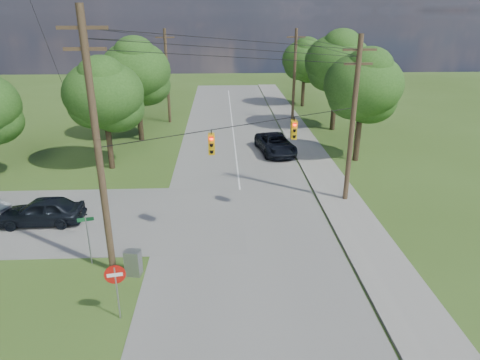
{
  "coord_description": "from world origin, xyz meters",
  "views": [
    {
      "loc": [
        0.76,
        -17.56,
        11.72
      ],
      "look_at": [
        1.78,
        5.0,
        2.75
      ],
      "focal_mm": 32.0,
      "sensor_mm": 36.0,
      "label": 1
    }
  ],
  "objects_px": {
    "pole_ne": "(353,119)",
    "pole_north_w": "(167,76)",
    "do_not_enter_sign": "(116,280)",
    "car_cross_dark": "(42,211)",
    "control_cabinet": "(133,263)",
    "car_main_north": "(275,144)",
    "pole_north_e": "(294,75)",
    "pole_sw": "(98,147)"
  },
  "relations": [
    {
      "from": "car_main_north",
      "to": "control_cabinet",
      "type": "bearing_deg",
      "value": -124.71
    },
    {
      "from": "pole_ne",
      "to": "car_main_north",
      "type": "height_order",
      "value": "pole_ne"
    },
    {
      "from": "pole_north_e",
      "to": "do_not_enter_sign",
      "type": "distance_m",
      "value": 35.56
    },
    {
      "from": "pole_north_e",
      "to": "control_cabinet",
      "type": "relative_size",
      "value": 7.75
    },
    {
      "from": "car_main_north",
      "to": "pole_north_w",
      "type": "bearing_deg",
      "value": 123.28
    },
    {
      "from": "car_main_north",
      "to": "do_not_enter_sign",
      "type": "distance_m",
      "value": 23.27
    },
    {
      "from": "pole_ne",
      "to": "car_cross_dark",
      "type": "bearing_deg",
      "value": -172.19
    },
    {
      "from": "pole_north_e",
      "to": "pole_ne",
      "type": "bearing_deg",
      "value": -90.0
    },
    {
      "from": "pole_north_w",
      "to": "car_main_north",
      "type": "relative_size",
      "value": 1.72
    },
    {
      "from": "pole_ne",
      "to": "do_not_enter_sign",
      "type": "distance_m",
      "value": 17.08
    },
    {
      "from": "pole_north_w",
      "to": "do_not_enter_sign",
      "type": "relative_size",
      "value": 3.98
    },
    {
      "from": "pole_ne",
      "to": "do_not_enter_sign",
      "type": "xyz_separation_m",
      "value": [
        -12.4,
        -11.17,
        -3.65
      ]
    },
    {
      "from": "pole_north_w",
      "to": "car_main_north",
      "type": "bearing_deg",
      "value": -48.18
    },
    {
      "from": "pole_north_e",
      "to": "pole_north_w",
      "type": "bearing_deg",
      "value": 180.0
    },
    {
      "from": "pole_north_e",
      "to": "car_cross_dark",
      "type": "height_order",
      "value": "pole_north_e"
    },
    {
      "from": "pole_ne",
      "to": "car_cross_dark",
      "type": "xyz_separation_m",
      "value": [
        -18.68,
        -2.56,
        -4.62
      ]
    },
    {
      "from": "pole_ne",
      "to": "pole_north_e",
      "type": "relative_size",
      "value": 1.05
    },
    {
      "from": "car_cross_dark",
      "to": "pole_north_e",
      "type": "bearing_deg",
      "value": 141.07
    },
    {
      "from": "pole_sw",
      "to": "car_main_north",
      "type": "distance_m",
      "value": 21.22
    },
    {
      "from": "pole_sw",
      "to": "control_cabinet",
      "type": "xyz_separation_m",
      "value": [
        1.1,
        -0.45,
        -5.58
      ]
    },
    {
      "from": "pole_north_w",
      "to": "car_cross_dark",
      "type": "xyz_separation_m",
      "value": [
        -4.78,
        -24.56,
        -4.28
      ]
    },
    {
      "from": "pole_north_e",
      "to": "control_cabinet",
      "type": "bearing_deg",
      "value": -112.42
    },
    {
      "from": "pole_ne",
      "to": "car_cross_dark",
      "type": "relative_size",
      "value": 2.2
    },
    {
      "from": "pole_north_w",
      "to": "car_main_north",
      "type": "height_order",
      "value": "pole_north_w"
    },
    {
      "from": "pole_ne",
      "to": "control_cabinet",
      "type": "distance_m",
      "value": 15.55
    },
    {
      "from": "pole_ne",
      "to": "pole_north_w",
      "type": "bearing_deg",
      "value": 122.29
    },
    {
      "from": "pole_north_e",
      "to": "pole_north_w",
      "type": "distance_m",
      "value": 13.9
    },
    {
      "from": "control_cabinet",
      "to": "do_not_enter_sign",
      "type": "relative_size",
      "value": 0.51
    },
    {
      "from": "pole_ne",
      "to": "control_cabinet",
      "type": "relative_size",
      "value": 8.14
    },
    {
      "from": "pole_ne",
      "to": "car_cross_dark",
      "type": "distance_m",
      "value": 19.41
    },
    {
      "from": "car_cross_dark",
      "to": "do_not_enter_sign",
      "type": "height_order",
      "value": "do_not_enter_sign"
    },
    {
      "from": "pole_sw",
      "to": "car_cross_dark",
      "type": "height_order",
      "value": "pole_sw"
    },
    {
      "from": "pole_sw",
      "to": "control_cabinet",
      "type": "relative_size",
      "value": 9.3
    },
    {
      "from": "car_main_north",
      "to": "control_cabinet",
      "type": "relative_size",
      "value": 4.51
    },
    {
      "from": "pole_north_w",
      "to": "car_cross_dark",
      "type": "bearing_deg",
      "value": -101.01
    },
    {
      "from": "pole_ne",
      "to": "car_main_north",
      "type": "relative_size",
      "value": 1.8
    },
    {
      "from": "pole_ne",
      "to": "car_main_north",
      "type": "xyz_separation_m",
      "value": [
        -3.4,
        10.27,
        -4.63
      ]
    },
    {
      "from": "car_cross_dark",
      "to": "control_cabinet",
      "type": "relative_size",
      "value": 3.7
    },
    {
      "from": "pole_north_e",
      "to": "pole_north_w",
      "type": "relative_size",
      "value": 1.0
    },
    {
      "from": "do_not_enter_sign",
      "to": "control_cabinet",
      "type": "bearing_deg",
      "value": 79.41
    },
    {
      "from": "pole_north_e",
      "to": "do_not_enter_sign",
      "type": "xyz_separation_m",
      "value": [
        -12.4,
        -33.17,
        -3.31
      ]
    },
    {
      "from": "pole_ne",
      "to": "do_not_enter_sign",
      "type": "bearing_deg",
      "value": -138.0
    }
  ]
}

